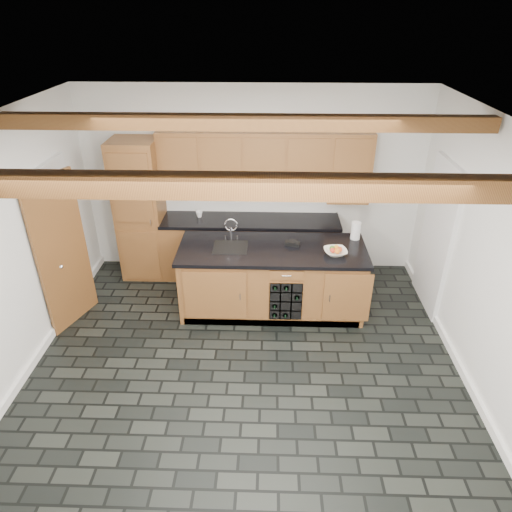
{
  "coord_description": "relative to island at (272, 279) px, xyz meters",
  "views": [
    {
      "loc": [
        0.25,
        -3.96,
        3.72
      ],
      "look_at": [
        0.1,
        0.8,
        1.08
      ],
      "focal_mm": 32.0,
      "sensor_mm": 36.0,
      "label": 1
    }
  ],
  "objects": [
    {
      "name": "island",
      "position": [
        0.0,
        0.0,
        0.0
      ],
      "size": [
        2.48,
        0.96,
        0.93
      ],
      "color": "#965D30",
      "rests_on": "ground"
    },
    {
      "name": "mug",
      "position": [
        -1.1,
        0.97,
        0.51
      ],
      "size": [
        0.12,
        0.12,
        0.09
      ],
      "primitive_type": "imported",
      "rotation": [
        0.0,
        0.0,
        0.29
      ],
      "color": "white",
      "rests_on": "back_cabinetry"
    },
    {
      "name": "fruit_cluster",
      "position": [
        0.79,
        -0.13,
        0.54
      ],
      "size": [
        0.16,
        0.17,
        0.07
      ],
      "color": "#CA471A",
      "rests_on": "fruit_bowl"
    },
    {
      "name": "paper_towel",
      "position": [
        1.11,
        0.33,
        0.58
      ],
      "size": [
        0.13,
        0.13,
        0.24
      ],
      "primitive_type": "cylinder",
      "color": "white",
      "rests_on": "island"
    },
    {
      "name": "kitchen_scale",
      "position": [
        0.26,
        0.11,
        0.49
      ],
      "size": [
        0.21,
        0.15,
        0.06
      ],
      "rotation": [
        0.0,
        0.0,
        -0.26
      ],
      "color": "black",
      "rests_on": "island"
    },
    {
      "name": "fruit_bowl",
      "position": [
        0.79,
        -0.13,
        0.5
      ],
      "size": [
        0.33,
        0.33,
        0.07
      ],
      "primitive_type": "imported",
      "rotation": [
        0.0,
        0.0,
        0.15
      ],
      "color": "white",
      "rests_on": "island"
    },
    {
      "name": "faucet",
      "position": [
        -0.56,
        0.05,
        0.5
      ],
      "size": [
        0.45,
        0.4,
        0.34
      ],
      "color": "black",
      "rests_on": "island"
    },
    {
      "name": "ground",
      "position": [
        -0.31,
        -1.28,
        -0.46
      ],
      "size": [
        5.0,
        5.0,
        0.0
      ],
      "primitive_type": "plane",
      "color": "black",
      "rests_on": "ground"
    },
    {
      "name": "back_cabinetry",
      "position": [
        -0.68,
        0.95,
        0.51
      ],
      "size": [
        3.65,
        0.62,
        2.2
      ],
      "color": "#965D30",
      "rests_on": "ground"
    },
    {
      "name": "room_shell",
      "position": [
        -0.39,
        -0.75,
        1.06
      ],
      "size": [
        5.01,
        5.0,
        5.0
      ],
      "color": "white",
      "rests_on": "ground"
    }
  ]
}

